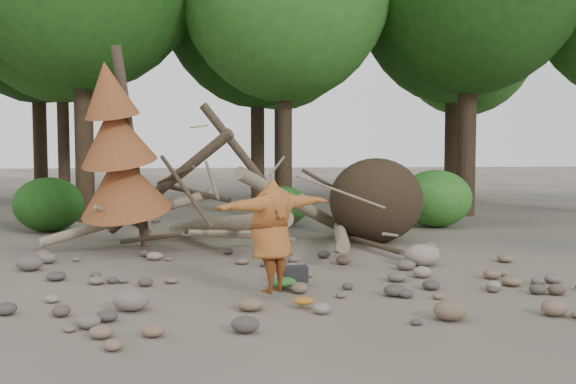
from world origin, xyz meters
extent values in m
plane|color=#514C44|center=(0.00, 0.00, 0.00)|extent=(120.00, 120.00, 0.00)
ellipsoid|color=#332619|center=(2.60, 4.30, 0.99)|extent=(2.20, 1.87, 1.98)
cylinder|color=gray|center=(-1.00, 3.70, 0.55)|extent=(2.61, 5.11, 1.08)
cylinder|color=gray|center=(0.80, 4.20, 0.90)|extent=(3.18, 3.71, 1.90)
cylinder|color=brown|center=(-2.20, 4.60, 1.40)|extent=(3.08, 1.91, 2.49)
cylinder|color=gray|center=(1.60, 3.50, 0.35)|extent=(1.13, 4.98, 0.43)
cylinder|color=brown|center=(-0.30, 4.80, 1.80)|extent=(2.39, 1.03, 2.89)
cylinder|color=gray|center=(-3.00, 4.00, 0.70)|extent=(3.71, 0.86, 1.20)
cylinder|color=#4C3F30|center=(-2.50, 3.50, 0.30)|extent=(1.52, 1.70, 0.49)
cylinder|color=gray|center=(0.20, 4.40, 0.80)|extent=(1.57, 0.85, 0.69)
cylinder|color=#4C3F30|center=(1.80, 4.90, 1.20)|extent=(1.92, 1.25, 1.10)
cylinder|color=gray|center=(-1.20, 4.20, 1.50)|extent=(0.37, 1.42, 0.85)
cylinder|color=#4C3F30|center=(2.20, 3.20, 0.15)|extent=(0.79, 2.54, 0.12)
cylinder|color=gray|center=(-0.80, 3.10, 0.45)|extent=(1.78, 1.11, 0.29)
cylinder|color=#4C3F30|center=(-2.90, 3.80, 2.20)|extent=(0.67, 1.13, 4.35)
cone|color=brown|center=(-3.06, 3.49, 1.50)|extent=(2.06, 2.13, 1.86)
cone|color=brown|center=(-3.16, 3.28, 2.50)|extent=(1.71, 1.78, 1.65)
cone|color=brown|center=(-3.26, 3.09, 3.40)|extent=(1.23, 1.30, 1.41)
cylinder|color=#38281C|center=(-5.00, 9.50, 4.48)|extent=(0.56, 0.56, 8.96)
cylinder|color=#38281C|center=(1.00, 9.20, 3.57)|extent=(0.44, 0.44, 7.14)
cylinder|color=#38281C|center=(7.00, 9.80, 4.72)|extent=(0.60, 0.60, 9.45)
cylinder|color=#38281C|center=(-6.50, 13.50, 3.78)|extent=(0.42, 0.42, 7.56)
cylinder|color=#38281C|center=(0.50, 14.20, 4.27)|extent=(0.52, 0.52, 8.54)
cylinder|color=#38281C|center=(8.00, 13.80, 4.06)|extent=(0.50, 0.50, 8.12)
cylinder|color=#38281C|center=(-9.00, 20.00, 4.83)|extent=(0.62, 0.62, 9.66)
cylinder|color=#38281C|center=(2.00, 20.50, 4.38)|extent=(0.54, 0.54, 8.75)
ellipsoid|color=#337925|center=(2.00, 20.50, 9.00)|extent=(8.00, 8.00, 10.00)
cylinder|color=#38281C|center=(11.00, 20.00, 3.92)|extent=(0.46, 0.46, 7.84)
ellipsoid|color=#28661D|center=(11.00, 20.00, 8.06)|extent=(7.17, 7.17, 8.60)
ellipsoid|color=#1E5115|center=(-5.50, 7.20, 0.72)|extent=(1.80, 1.80, 1.44)
ellipsoid|color=#28661D|center=(0.80, 7.80, 0.56)|extent=(1.40, 1.40, 1.12)
ellipsoid|color=#337925|center=(5.00, 7.00, 0.80)|extent=(2.00, 2.00, 1.60)
imported|color=#995322|center=(-0.31, -0.89, 0.93)|extent=(2.07, 1.58, 1.69)
cylinder|color=tan|center=(-1.35, -0.91, 2.53)|extent=(0.30, 0.30, 0.07)
cube|color=black|center=(0.14, -0.14, 0.13)|extent=(0.39, 0.26, 0.26)
ellipsoid|color=#2F6B2B|center=(-0.08, -0.43, 0.07)|extent=(0.40, 0.33, 0.15)
ellipsoid|color=#A7611C|center=(0.07, -1.60, 0.05)|extent=(0.29, 0.24, 0.11)
ellipsoid|color=slate|center=(-2.28, -1.46, 0.15)|extent=(0.49, 0.44, 0.30)
ellipsoid|color=brown|center=(1.87, -2.42, 0.13)|extent=(0.44, 0.39, 0.26)
ellipsoid|color=gray|center=(2.73, 1.31, 0.20)|extent=(0.68, 0.61, 0.41)
ellipsoid|color=#5D574E|center=(-4.47, 1.65, 0.14)|extent=(0.47, 0.43, 0.28)
camera|label=1|loc=(-1.14, -10.26, 2.23)|focal=40.00mm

